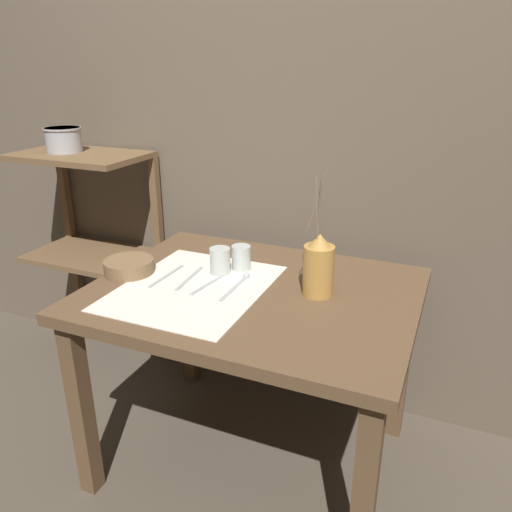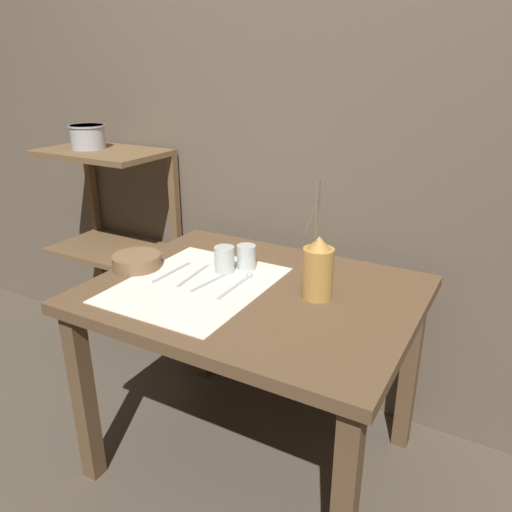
% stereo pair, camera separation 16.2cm
% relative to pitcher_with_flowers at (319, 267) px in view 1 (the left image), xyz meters
% --- Properties ---
extents(ground_plane, '(12.00, 12.00, 0.00)m').
position_rel_pitcher_with_flowers_xyz_m(ground_plane, '(-0.21, -0.05, -0.81)').
color(ground_plane, brown).
extents(stone_wall_back, '(7.00, 0.06, 2.40)m').
position_rel_pitcher_with_flowers_xyz_m(stone_wall_back, '(-0.21, 0.48, 0.39)').
color(stone_wall_back, brown).
rests_on(stone_wall_back, ground_plane).
extents(wooden_table, '(1.07, 0.84, 0.72)m').
position_rel_pitcher_with_flowers_xyz_m(wooden_table, '(-0.21, -0.05, -0.19)').
color(wooden_table, brown).
rests_on(wooden_table, ground_plane).
extents(wooden_shelf_unit, '(0.57, 0.35, 1.06)m').
position_rel_pitcher_with_flowers_xyz_m(wooden_shelf_unit, '(-1.15, 0.29, -0.06)').
color(wooden_shelf_unit, brown).
rests_on(wooden_shelf_unit, ground_plane).
extents(linen_cloth, '(0.46, 0.57, 0.00)m').
position_rel_pitcher_with_flowers_xyz_m(linen_cloth, '(-0.40, -0.12, -0.10)').
color(linen_cloth, silver).
rests_on(linen_cloth, wooden_table).
extents(pitcher_with_flowers, '(0.10, 0.10, 0.41)m').
position_rel_pitcher_with_flowers_xyz_m(pitcher_with_flowers, '(0.00, 0.00, 0.00)').
color(pitcher_with_flowers, '#B7843D').
rests_on(pitcher_with_flowers, wooden_table).
extents(wooden_bowl, '(0.18, 0.18, 0.05)m').
position_rel_pitcher_with_flowers_xyz_m(wooden_bowl, '(-0.67, -0.10, -0.07)').
color(wooden_bowl, brown).
rests_on(wooden_bowl, wooden_table).
extents(glass_tumbler_near, '(0.07, 0.07, 0.09)m').
position_rel_pitcher_with_flowers_xyz_m(glass_tumbler_near, '(-0.37, 0.02, -0.05)').
color(glass_tumbler_near, '#B7C1BC').
rests_on(glass_tumbler_near, wooden_table).
extents(glass_tumbler_far, '(0.07, 0.07, 0.09)m').
position_rel_pitcher_with_flowers_xyz_m(glass_tumbler_far, '(-0.31, 0.09, -0.05)').
color(glass_tumbler_far, '#B7C1BC').
rests_on(glass_tumbler_far, wooden_table).
extents(knife_center, '(0.02, 0.21, 0.00)m').
position_rel_pitcher_with_flowers_xyz_m(knife_center, '(-0.53, -0.08, -0.09)').
color(knife_center, '#A8A8AD').
rests_on(knife_center, wooden_table).
extents(fork_outer, '(0.03, 0.21, 0.00)m').
position_rel_pitcher_with_flowers_xyz_m(fork_outer, '(-0.44, -0.06, -0.09)').
color(fork_outer, '#A8A8AD').
rests_on(fork_outer, wooden_table).
extents(spoon_inner, '(0.05, 0.22, 0.02)m').
position_rel_pitcher_with_flowers_xyz_m(spoon_inner, '(-0.35, -0.01, -0.09)').
color(spoon_inner, '#A8A8AD').
rests_on(spoon_inner, wooden_table).
extents(spoon_outer, '(0.02, 0.22, 0.02)m').
position_rel_pitcher_with_flowers_xyz_m(spoon_outer, '(-0.27, -0.02, -0.09)').
color(spoon_outer, '#A8A8AD').
rests_on(spoon_outer, wooden_table).
extents(metal_pot_large, '(0.16, 0.16, 0.10)m').
position_rel_pitcher_with_flowers_xyz_m(metal_pot_large, '(-1.23, 0.25, 0.30)').
color(metal_pot_large, '#A8A8AD').
rests_on(metal_pot_large, wooden_shelf_unit).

